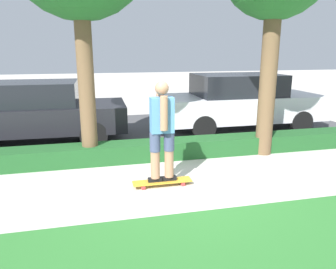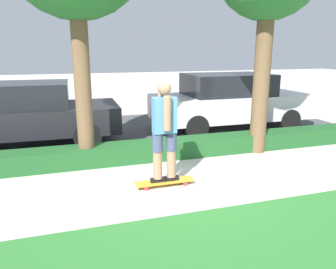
{
  "view_description": "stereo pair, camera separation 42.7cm",
  "coord_description": "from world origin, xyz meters",
  "px_view_note": "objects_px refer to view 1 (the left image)",
  "views": [
    {
      "loc": [
        -1.52,
        -5.21,
        2.34
      ],
      "look_at": [
        -0.15,
        0.6,
        0.8
      ],
      "focal_mm": 35.0,
      "sensor_mm": 36.0,
      "label": 1
    },
    {
      "loc": [
        -1.94,
        -5.1,
        2.34
      ],
      "look_at": [
        -0.15,
        0.6,
        0.8
      ],
      "focal_mm": 35.0,
      "sensor_mm": 36.0,
      "label": 2
    }
  ],
  "objects_px": {
    "skater_person": "(162,129)",
    "parked_car_front": "(35,111)",
    "parked_car_middle": "(240,101)",
    "skateboard": "(162,182)"
  },
  "relations": [
    {
      "from": "skater_person",
      "to": "parked_car_front",
      "type": "relative_size",
      "value": 0.39
    },
    {
      "from": "parked_car_middle",
      "to": "skater_person",
      "type": "bearing_deg",
      "value": -130.61
    },
    {
      "from": "skater_person",
      "to": "parked_car_front",
      "type": "distance_m",
      "value": 4.36
    },
    {
      "from": "parked_car_middle",
      "to": "skateboard",
      "type": "bearing_deg",
      "value": -130.61
    },
    {
      "from": "skateboard",
      "to": "parked_car_front",
      "type": "xyz_separation_m",
      "value": [
        -2.55,
        3.52,
        0.74
      ]
    },
    {
      "from": "skater_person",
      "to": "parked_car_middle",
      "type": "height_order",
      "value": "skater_person"
    },
    {
      "from": "skateboard",
      "to": "skater_person",
      "type": "xyz_separation_m",
      "value": [
        0.0,
        0.0,
        0.95
      ]
    },
    {
      "from": "skater_person",
      "to": "skateboard",
      "type": "bearing_deg",
      "value": 180.0
    },
    {
      "from": "parked_car_front",
      "to": "parked_car_middle",
      "type": "bearing_deg",
      "value": 3.0
    },
    {
      "from": "skateboard",
      "to": "skater_person",
      "type": "height_order",
      "value": "skater_person"
    }
  ]
}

